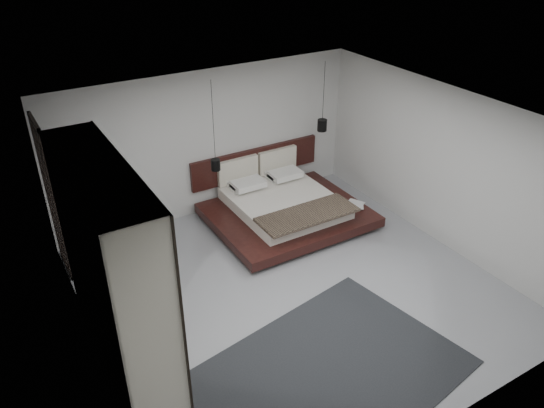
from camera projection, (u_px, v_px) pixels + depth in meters
floor at (294, 288)px, 8.40m from camera, size 6.00×6.00×0.00m
ceiling at (298, 121)px, 7.02m from camera, size 6.00×6.00×0.00m
wall_back at (209, 143)px, 9.95m from camera, size 6.00×0.00×6.00m
wall_front at (454, 338)px, 5.47m from camera, size 6.00×0.00×6.00m
wall_left at (87, 277)px, 6.37m from camera, size 0.00×6.00×6.00m
wall_right at (443, 167)px, 9.05m from camera, size 0.00×6.00×6.00m
lattice_screen at (52, 199)px, 8.27m from camera, size 0.05×0.90×2.60m
bed at (283, 206)px, 10.12m from camera, size 2.82×2.41×1.08m
book_lower at (353, 206)px, 10.15m from camera, size 0.35×0.38×0.03m
book_upper at (353, 206)px, 10.11m from camera, size 0.32×0.33×0.02m
pendant_left at (216, 164)px, 9.46m from camera, size 0.17×0.17×1.65m
pendant_right at (322, 125)px, 10.35m from camera, size 0.19×0.19×1.36m
wardrobe at (113, 271)px, 6.45m from camera, size 0.68×2.87×2.82m
rug at (329, 372)px, 6.88m from camera, size 3.75×2.96×0.01m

